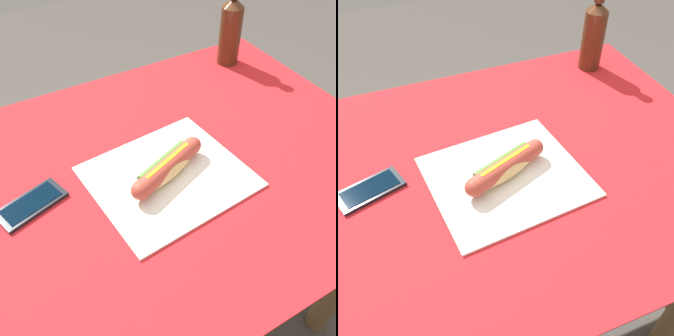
% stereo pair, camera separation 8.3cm
% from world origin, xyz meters
% --- Properties ---
extents(ground_plane, '(6.00, 6.00, 0.00)m').
position_xyz_m(ground_plane, '(0.00, 0.00, 0.00)').
color(ground_plane, '#47423D').
rests_on(ground_plane, ground).
extents(dining_table, '(1.12, 0.84, 0.74)m').
position_xyz_m(dining_table, '(0.00, 0.00, 0.60)').
color(dining_table, brown).
rests_on(dining_table, ground).
extents(paper_wrapper, '(0.36, 0.32, 0.01)m').
position_xyz_m(paper_wrapper, '(-0.01, -0.04, 0.75)').
color(paper_wrapper, silver).
rests_on(paper_wrapper, dining_table).
extents(hot_dog, '(0.21, 0.11, 0.05)m').
position_xyz_m(hot_dog, '(-0.01, -0.04, 0.78)').
color(hot_dog, '#E5BC75').
rests_on(hot_dog, paper_wrapper).
extents(cell_phone, '(0.16, 0.11, 0.01)m').
position_xyz_m(cell_phone, '(-0.29, 0.03, 0.75)').
color(cell_phone, black).
rests_on(cell_phone, dining_table).
extents(soda_bottle, '(0.07, 0.07, 0.24)m').
position_xyz_m(soda_bottle, '(0.42, 0.31, 0.85)').
color(soda_bottle, '#4C2814').
rests_on(soda_bottle, dining_table).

